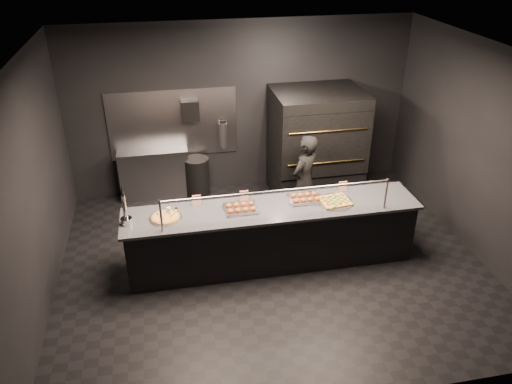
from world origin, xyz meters
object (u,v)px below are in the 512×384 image
service_counter (272,235)px  square_pizza (335,201)px  beer_tap (125,213)px  slider_tray_a (241,208)px  worker (304,181)px  towel_dispenser (190,111)px  prep_shelf (155,174)px  fire_extinguisher (223,135)px  round_pizza (166,217)px  trash_bin (197,177)px  pizza_oven (316,144)px  slider_tray_b (305,198)px

service_counter → square_pizza: 1.01m
service_counter → beer_tap: bearing=-178.9°
slider_tray_a → worker: (1.17, 0.93, -0.18)m
towel_dispenser → square_pizza: size_ratio=0.69×
prep_shelf → slider_tray_a: bearing=-63.1°
fire_extinguisher → round_pizza: fire_extinguisher is taller
towel_dispenser → trash_bin: 1.20m
fire_extinguisher → slider_tray_a: fire_extinguisher is taller
slider_tray_a → trash_bin: bearing=101.0°
pizza_oven → beer_tap: size_ratio=3.32×
round_pizza → slider_tray_a: (1.02, 0.03, 0.01)m
prep_shelf → towel_dispenser: bearing=5.7°
service_counter → slider_tray_a: (-0.43, 0.03, 0.48)m
fire_extinguisher → worker: bearing=-53.2°
slider_tray_b → square_pizza: (0.39, -0.15, -0.01)m
prep_shelf → round_pizza: size_ratio=2.77×
trash_bin → beer_tap: bearing=-115.7°
pizza_oven → fire_extinguisher: pizza_oven is taller
service_counter → round_pizza: service_counter is taller
slider_tray_b → trash_bin: (-1.36, 2.09, -0.59)m
towel_dispenser → beer_tap: size_ratio=0.61×
trash_bin → round_pizza: bearing=-104.8°
service_counter → trash_bin: bearing=111.2°
pizza_oven → trash_bin: pizza_oven is taller
prep_shelf → slider_tray_b: (2.10, -2.19, 0.50)m
round_pizza → trash_bin: bearing=75.2°
round_pizza → slider_tray_a: size_ratio=0.87×
pizza_oven → slider_tray_b: (-0.70, -1.77, -0.02)m
pizza_oven → trash_bin: bearing=171.2°
pizza_oven → slider_tray_b: bearing=-111.6°
service_counter → slider_tray_a: 0.65m
slider_tray_a → square_pizza: 1.32m
beer_tap → worker: 2.88m
slider_tray_b → towel_dispenser: bearing=121.7°
towel_dispenser → slider_tray_a: bearing=-78.9°
service_counter → pizza_oven: bearing=57.7°
prep_shelf → square_pizza: square_pizza is taller
pizza_oven → prep_shelf: pizza_oven is taller
square_pizza → prep_shelf: bearing=136.7°
service_counter → round_pizza: size_ratio=9.45×
beer_tap → worker: size_ratio=0.37×
service_counter → fire_extinguisher: 2.50m
fire_extinguisher → slider_tray_a: size_ratio=1.01×
towel_dispenser → fire_extinguisher: 0.74m
round_pizza → slider_tray_a: slider_tray_a is taller
service_counter → slider_tray_b: (0.50, 0.13, 0.48)m
pizza_oven → slider_tray_a: pizza_oven is taller
trash_bin → pizza_oven: bearing=-8.8°
round_pizza → square_pizza: square_pizza is taller
pizza_oven → fire_extinguisher: size_ratio=3.78×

